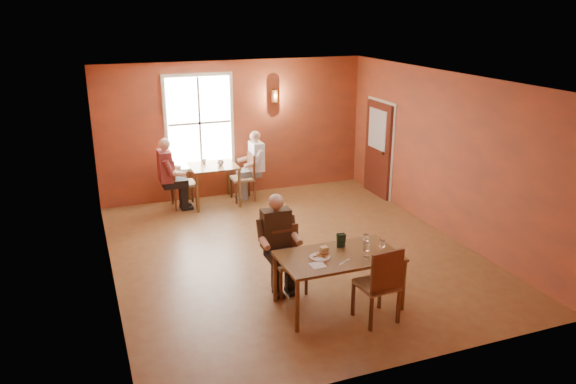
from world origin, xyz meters
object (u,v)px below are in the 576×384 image
object	(u,v)px
chair_diner_main	(289,261)
chair_empty	(377,283)
diner_white	(243,168)
main_table	(338,280)
chair_diner_maroon	(183,182)
diner_main	(290,249)
chair_diner_white	(242,177)
second_table	(214,184)
diner_maroon	(181,173)

from	to	relation	value
chair_diner_main	chair_empty	bearing A→B (deg)	124.88
chair_diner_main	diner_white	size ratio (longest dim) A/B	0.68
chair_diner_main	main_table	bearing A→B (deg)	127.57
diner_white	chair_diner_maroon	distance (m)	1.34
diner_main	chair_diner_maroon	xyz separation A→B (m)	(-0.75, 4.33, -0.16)
chair_diner_white	diner_white	xyz separation A→B (m)	(0.03, 0.00, 0.21)
diner_main	chair_diner_maroon	distance (m)	4.40
diner_main	second_table	world-z (taller)	diner_main
diner_main	chair_empty	xyz separation A→B (m)	(0.82, -1.14, -0.16)
main_table	chair_empty	size ratio (longest dim) A/B	1.53
chair_diner_maroon	diner_maroon	world-z (taller)	diner_maroon
diner_maroon	main_table	bearing A→B (deg)	14.51
main_table	chair_diner_maroon	distance (m)	5.11
chair_diner_main	diner_maroon	distance (m)	4.38
diner_maroon	diner_white	bearing A→B (deg)	90.00
main_table	diner_main	xyz separation A→B (m)	(-0.50, 0.62, 0.31)
main_table	diner_maroon	distance (m)	5.12
chair_diner_white	chair_diner_maroon	bearing A→B (deg)	90.00
diner_white	diner_maroon	xyz separation A→B (m)	(-1.36, 0.00, 0.02)
chair_diner_white	diner_white	bearing A→B (deg)	-90.00
chair_diner_white	diner_maroon	xyz separation A→B (m)	(-1.33, 0.00, 0.23)
chair_empty	chair_diner_maroon	world-z (taller)	chair_empty
diner_maroon	chair_diner_main	bearing A→B (deg)	10.30
diner_maroon	diner_main	bearing A→B (deg)	10.23
diner_main	main_table	bearing A→B (deg)	128.88
chair_diner_main	chair_empty	world-z (taller)	chair_empty
chair_empty	chair_diner_white	size ratio (longest dim) A/B	1.06
chair_diner_white	chair_diner_main	bearing A→B (deg)	172.73
chair_empty	diner_white	world-z (taller)	diner_white
main_table	chair_empty	xyz separation A→B (m)	(0.32, -0.52, 0.16)
diner_white	second_table	bearing A→B (deg)	90.00
main_table	chair_diner_main	world-z (taller)	chair_diner_main
main_table	diner_white	xyz separation A→B (m)	(0.08, 4.95, 0.33)
main_table	diner_main	distance (m)	0.86
diner_main	second_table	size ratio (longest dim) A/B	1.44
diner_maroon	chair_diner_white	bearing A→B (deg)	90.00
diner_main	second_table	bearing A→B (deg)	-88.66
chair_empty	chair_diner_maroon	bearing A→B (deg)	100.92
chair_diner_white	diner_white	size ratio (longest dim) A/B	0.71
main_table	chair_empty	distance (m)	0.63
chair_empty	second_table	xyz separation A→B (m)	(-0.92, 5.47, -0.12)
chair_diner_main	diner_white	xyz separation A→B (m)	(0.58, 4.30, 0.23)
chair_empty	diner_maroon	xyz separation A→B (m)	(-1.60, 5.47, 0.20)
main_table	chair_diner_maroon	bearing A→B (deg)	104.19
chair_empty	diner_maroon	bearing A→B (deg)	101.21
chair_diner_white	chair_diner_maroon	xyz separation A→B (m)	(-1.30, 0.00, 0.03)
chair_empty	diner_maroon	size ratio (longest dim) A/B	0.74
chair_diner_main	chair_diner_maroon	world-z (taller)	chair_diner_maroon
diner_main	diner_white	xyz separation A→B (m)	(0.58, 4.33, 0.02)
diner_main	diner_maroon	distance (m)	4.40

